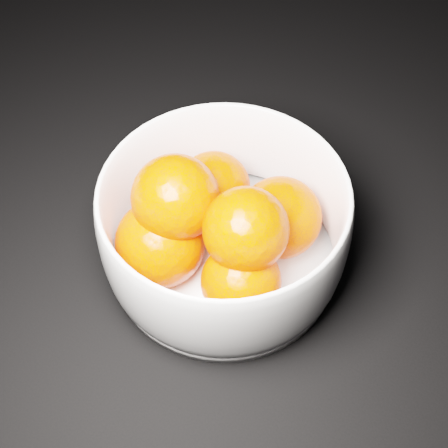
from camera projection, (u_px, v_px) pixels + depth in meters
The scene contains 2 objects.
bowl at pixel (224, 228), 0.63m from camera, with size 0.25×0.25×0.12m.
orange_pile at pixel (216, 225), 0.62m from camera, with size 0.18×0.19×0.14m.
Camera 1 is at (-0.01, -0.55, 0.56)m, focal length 50.00 mm.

